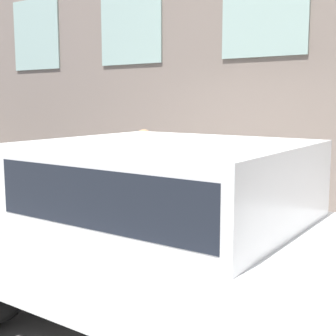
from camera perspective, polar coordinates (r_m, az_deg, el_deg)
The scene contains 5 objects.
ground_plane at distance 5.51m, azimuth 1.23°, elevation -12.05°, with size 80.00×80.00×0.00m, color #514F4C.
sidewalk at distance 6.41m, azimuth 6.87°, elevation -8.56°, with size 2.25×60.00×0.13m.
fire_hydrant at distance 5.86m, azimuth 3.19°, elevation -6.07°, with size 0.28×0.41×0.66m.
person at distance 6.35m, azimuth -2.93°, elevation -0.28°, with size 0.34×0.22×1.40m.
parked_car_white_near at distance 3.90m, azimuth 0.39°, elevation -7.02°, with size 2.05×4.26×1.58m.
Camera 1 is at (-4.31, -2.85, 1.91)m, focal length 50.00 mm.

